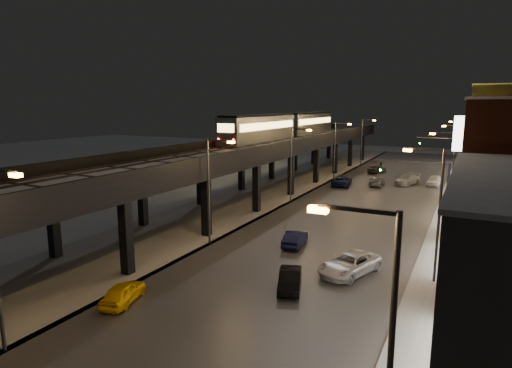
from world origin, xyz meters
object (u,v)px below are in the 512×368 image
at_px(car_far_white, 377,169).
at_px(car_onc_dark, 349,265).
at_px(car_onc_red, 434,181).
at_px(sign_citgo, 471,156).
at_px(car_taxi, 123,293).
at_px(car_mid_dark, 377,182).
at_px(car_near_white, 295,239).
at_px(car_onc_white, 407,180).
at_px(subway_train, 287,125).
at_px(car_onc_silver, 290,281).
at_px(car_mid_silver, 342,181).

relative_size(car_far_white, car_onc_dark, 0.83).
xyz_separation_m(car_onc_red, sign_citgo, (4.54, -35.56, 7.68)).
bearing_deg(car_onc_red, car_taxi, -102.67).
relative_size(car_mid_dark, sign_citgo, 0.41).
bearing_deg(car_far_white, car_near_white, 108.78).
bearing_deg(car_onc_red, car_onc_dark, -91.06).
height_order(car_taxi, car_onc_white, car_onc_white).
bearing_deg(car_taxi, car_onc_white, -117.18).
relative_size(car_mid_dark, car_far_white, 1.04).
relative_size(subway_train, car_onc_dark, 7.40).
bearing_deg(subway_train, car_taxi, -78.87).
distance_m(car_mid_dark, car_onc_dark, 35.05).
bearing_deg(car_onc_red, car_near_white, -100.53).
bearing_deg(car_onc_silver, car_onc_dark, 38.35).
height_order(car_onc_dark, car_onc_white, car_onc_white).
xyz_separation_m(car_mid_silver, car_onc_dark, (9.62, -32.32, -0.01)).
relative_size(car_taxi, car_mid_silver, 0.70).
relative_size(car_mid_silver, car_onc_red, 1.20).
height_order(car_mid_dark, car_onc_red, car_onc_red).
xyz_separation_m(car_mid_dark, car_onc_dark, (5.05, -34.68, 0.07)).
bearing_deg(car_far_white, car_mid_dark, 117.60).
relative_size(car_taxi, car_onc_white, 0.72).
xyz_separation_m(car_mid_dark, car_onc_silver, (2.33, -38.91, -0.02)).
relative_size(car_onc_silver, sign_citgo, 0.35).
xyz_separation_m(car_mid_silver, car_far_white, (2.16, 14.42, 0.01)).
relative_size(subway_train, car_onc_red, 8.81).
height_order(car_onc_dark, sign_citgo, sign_citgo).
bearing_deg(car_taxi, car_onc_dark, -151.96).
bearing_deg(car_onc_dark, subway_train, 138.35).
bearing_deg(car_onc_red, car_mid_silver, -150.09).
height_order(car_near_white, car_onc_white, car_onc_white).
distance_m(car_far_white, car_onc_white, 11.15).
height_order(car_near_white, car_onc_dark, car_onc_dark).
relative_size(subway_train, car_taxi, 10.52).
xyz_separation_m(car_far_white, car_onc_silver, (4.73, -50.97, -0.10)).
distance_m(car_onc_dark, car_onc_white, 37.49).
xyz_separation_m(subway_train, car_mid_silver, (10.45, -3.92, -7.76)).
distance_m(car_taxi, sign_citgo, 23.65).
xyz_separation_m(car_near_white, car_mid_silver, (-4.00, 28.41, 0.09)).
bearing_deg(subway_train, car_onc_red, 5.87).
height_order(car_onc_white, sign_citgo, sign_citgo).
distance_m(car_mid_silver, car_onc_silver, 37.20).
relative_size(car_taxi, car_far_white, 0.85).
bearing_deg(car_mid_dark, sign_citgo, 107.20).
distance_m(subway_train, car_taxi, 48.24).
relative_size(car_taxi, car_near_white, 0.95).
bearing_deg(car_onc_silver, subway_train, 94.34).
distance_m(car_onc_silver, car_onc_dark, 5.04).
bearing_deg(car_onc_red, subway_train, -171.64).
distance_m(car_far_white, sign_citgo, 46.69).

